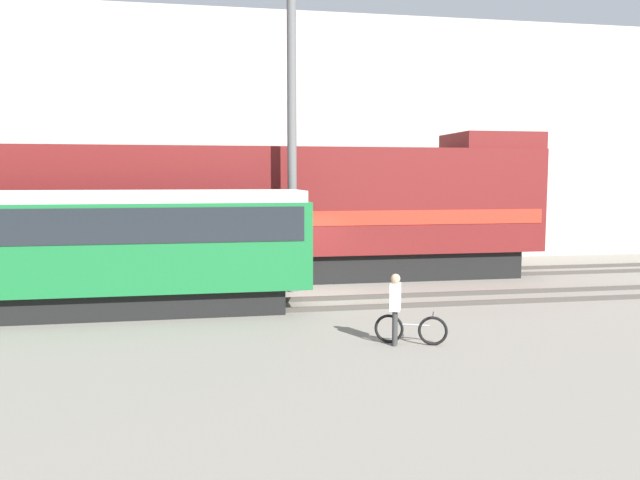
% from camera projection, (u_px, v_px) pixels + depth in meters
% --- Properties ---
extents(ground_plane, '(120.00, 120.00, 0.00)m').
position_uv_depth(ground_plane, '(311.00, 296.00, 19.40)').
color(ground_plane, gray).
extents(track_near, '(60.00, 1.51, 0.14)m').
position_uv_depth(track_near, '(320.00, 303.00, 17.88)').
color(track_near, '#47423D').
rests_on(track_near, ground).
extents(track_far, '(60.00, 1.51, 0.14)m').
position_uv_depth(track_far, '(296.00, 277.00, 22.52)').
color(track_far, '#47423D').
rests_on(track_far, ground).
extents(building_backdrop, '(40.81, 6.00, 10.64)m').
position_uv_depth(building_backdrop, '(273.00, 142.00, 29.40)').
color(building_backdrop, '#B7B2A8').
rests_on(building_backdrop, ground).
extents(freight_locomotive, '(19.63, 3.04, 5.30)m').
position_uv_depth(freight_locomotive, '(274.00, 211.00, 22.13)').
color(freight_locomotive, black).
rests_on(freight_locomotive, ground).
extents(streetcar, '(11.74, 2.54, 3.32)m').
position_uv_depth(streetcar, '(88.00, 244.00, 16.56)').
color(streetcar, black).
rests_on(streetcar, ground).
extents(bicycle, '(1.52, 0.72, 0.71)m').
position_uv_depth(bicycle, '(411.00, 330.00, 13.76)').
color(bicycle, black).
rests_on(bicycle, ground).
extents(person, '(0.34, 0.42, 1.59)m').
position_uv_depth(person, '(395.00, 302.00, 13.63)').
color(person, '#333333').
rests_on(person, ground).
extents(utility_pole_left, '(0.29, 0.29, 9.13)m').
position_uv_depth(utility_pole_left, '(292.00, 149.00, 19.66)').
color(utility_pole_left, '#595959').
rests_on(utility_pole_left, ground).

